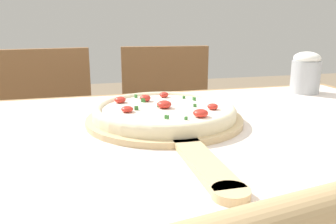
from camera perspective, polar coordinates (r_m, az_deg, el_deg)
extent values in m
cube|color=#A87F51|center=(0.65, 0.64, -6.32)|extent=(1.34, 0.92, 0.03)
cylinder|color=#A87F51|center=(1.41, 21.49, -12.59)|extent=(0.06, 0.06, 0.74)
cube|color=silver|center=(0.65, 0.64, -4.88)|extent=(1.26, 0.84, 0.00)
cylinder|color=#D6B784|center=(0.76, -0.56, -1.19)|extent=(0.33, 0.33, 0.01)
cube|color=#D6B784|center=(0.54, 5.66, -8.04)|extent=(0.04, 0.20, 0.01)
cylinder|color=#D6B784|center=(0.46, 10.07, -12.73)|extent=(0.05, 0.05, 0.01)
cylinder|color=beige|center=(0.76, -0.57, -0.17)|extent=(0.30, 0.30, 0.02)
torus|color=beige|center=(0.76, -0.57, 0.42)|extent=(0.30, 0.30, 0.02)
cylinder|color=white|center=(0.76, -0.57, 0.53)|extent=(0.26, 0.26, 0.00)
ellipsoid|color=red|center=(0.73, -6.57, 0.47)|extent=(0.02, 0.02, 0.01)
ellipsoid|color=red|center=(0.75, -0.59, 1.24)|extent=(0.03, 0.03, 0.02)
ellipsoid|color=red|center=(0.75, 7.18, 0.89)|extent=(0.02, 0.02, 0.01)
ellipsoid|color=red|center=(0.86, -0.65, 2.81)|extent=(0.02, 0.02, 0.01)
ellipsoid|color=red|center=(0.82, -3.67, 2.25)|extent=(0.02, 0.02, 0.01)
ellipsoid|color=red|center=(0.69, 5.25, -0.17)|extent=(0.03, 0.03, 0.02)
ellipsoid|color=red|center=(0.81, -7.69, 1.96)|extent=(0.03, 0.03, 0.01)
cube|color=#387533|center=(0.77, 4.35, 1.06)|extent=(0.01, 0.01, 0.01)
cube|color=#387533|center=(0.76, -1.38, 1.15)|extent=(0.01, 0.01, 0.01)
cube|color=#387533|center=(0.83, 4.22, 2.12)|extent=(0.01, 0.01, 0.01)
cube|color=#387533|center=(0.67, 2.91, -1.01)|extent=(0.01, 0.01, 0.01)
cube|color=#387533|center=(0.74, -5.09, 0.64)|extent=(0.01, 0.01, 0.01)
cube|color=#387533|center=(0.81, -3.96, 1.92)|extent=(0.01, 0.01, 0.01)
cube|color=#387533|center=(0.85, -5.17, 2.53)|extent=(0.01, 0.01, 0.01)
cube|color=#387533|center=(0.67, -0.15, -0.80)|extent=(0.01, 0.01, 0.01)
cube|color=#387533|center=(0.84, 2.57, 2.36)|extent=(0.01, 0.00, 0.01)
cube|color=#387533|center=(0.76, -0.99, 0.99)|extent=(0.01, 0.01, 0.01)
cube|color=brown|center=(1.45, -18.44, -9.08)|extent=(0.43, 0.43, 0.02)
cube|color=brown|center=(1.55, -19.21, 1.43)|extent=(0.38, 0.06, 0.44)
cylinder|color=brown|center=(1.70, -23.45, -14.11)|extent=(0.04, 0.04, 0.41)
cylinder|color=brown|center=(1.69, -12.33, -13.25)|extent=(0.04, 0.04, 0.41)
cube|color=brown|center=(1.49, 0.58, -7.64)|extent=(0.44, 0.44, 0.02)
cube|color=brown|center=(1.59, -0.47, 2.58)|extent=(0.38, 0.07, 0.44)
cylinder|color=brown|center=(1.48, 8.03, -17.40)|extent=(0.04, 0.04, 0.41)
cylinder|color=brown|center=(1.71, -5.77, -12.67)|extent=(0.04, 0.04, 0.41)
cylinder|color=brown|center=(1.75, 4.98, -11.94)|extent=(0.04, 0.04, 0.41)
cylinder|color=#B2B7BC|center=(1.13, 21.17, 5.28)|extent=(0.08, 0.08, 0.09)
ellipsoid|color=white|center=(1.13, 21.43, 8.04)|extent=(0.08, 0.08, 0.04)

